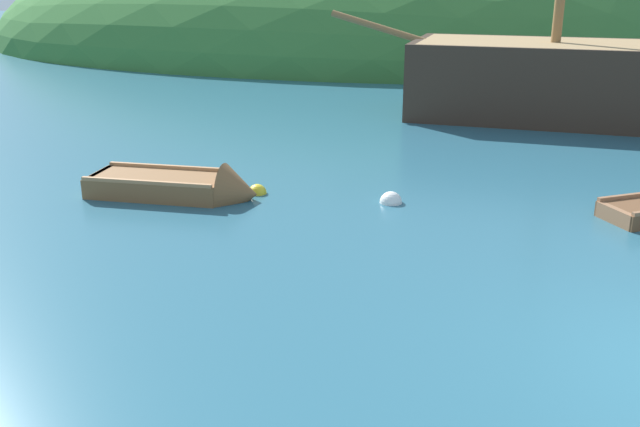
{
  "coord_description": "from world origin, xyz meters",
  "views": [
    {
      "loc": [
        -2.93,
        -7.49,
        4.17
      ],
      "look_at": [
        -5.54,
        3.81,
        0.18
      ],
      "focal_mm": 40.04,
      "sensor_mm": 36.0,
      "label": 1
    }
  ],
  "objects_px": {
    "sailing_ship": "(639,92)",
    "rowboat_center": "(185,190)",
    "buoy_white": "(391,203)",
    "buoy_yellow": "(257,193)"
  },
  "relations": [
    {
      "from": "sailing_ship",
      "to": "rowboat_center",
      "type": "bearing_deg",
      "value": 48.02
    },
    {
      "from": "sailing_ship",
      "to": "buoy_white",
      "type": "xyz_separation_m",
      "value": [
        -5.8,
        -8.83,
        -0.89
      ]
    },
    {
      "from": "buoy_yellow",
      "to": "rowboat_center",
      "type": "bearing_deg",
      "value": -159.02
    },
    {
      "from": "rowboat_center",
      "to": "buoy_yellow",
      "type": "xyz_separation_m",
      "value": [
        1.3,
        0.5,
        -0.14
      ]
    },
    {
      "from": "sailing_ship",
      "to": "rowboat_center",
      "type": "relative_size",
      "value": 4.57
    },
    {
      "from": "sailing_ship",
      "to": "buoy_white",
      "type": "height_order",
      "value": "sailing_ship"
    },
    {
      "from": "sailing_ship",
      "to": "rowboat_center",
      "type": "height_order",
      "value": "sailing_ship"
    },
    {
      "from": "sailing_ship",
      "to": "buoy_white",
      "type": "relative_size",
      "value": 35.68
    },
    {
      "from": "sailing_ship",
      "to": "buoy_white",
      "type": "distance_m",
      "value": 10.61
    },
    {
      "from": "rowboat_center",
      "to": "buoy_yellow",
      "type": "distance_m",
      "value": 1.4
    }
  ]
}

